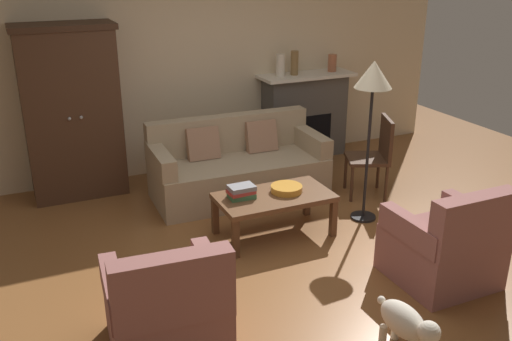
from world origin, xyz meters
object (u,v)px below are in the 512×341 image
armoire (72,112)px  mantel_vase_cream (280,65)px  book_stack (241,192)px  mantel_vase_terracotta (332,63)px  fireplace (305,115)px  dog (406,323)px  armchair_near_left (167,312)px  fruit_bowl (287,189)px  couch (237,168)px  coffee_table (274,200)px  mantel_vase_bronze (295,63)px  armchair_near_right (445,247)px  side_chair_wooden (375,152)px  floor_lamp (373,84)px

armoire → mantel_vase_cream: (2.57, 0.06, 0.31)m
book_stack → mantel_vase_terracotta: mantel_vase_terracotta is taller
fireplace → dog: bearing=-109.2°
armchair_near_left → dog: 1.61m
fruit_bowl → armchair_near_left: size_ratio=0.35×
couch → coffee_table: couch is taller
mantel_vase_bronze → armchair_near_right: size_ratio=0.35×
fireplace → fruit_bowl: (-1.25, -1.90, -0.12)m
fireplace → mantel_vase_cream: 0.79m
couch → mantel_vase_cream: size_ratio=6.98×
book_stack → fruit_bowl: bearing=-5.7°
coffee_table → armchair_near_left: size_ratio=1.25×
fireplace → armchair_near_right: fireplace is taller
coffee_table → side_chair_wooden: bearing=16.1°
couch → floor_lamp: bearing=-49.4°
fireplace → armchair_near_left: bearing=-131.3°
mantel_vase_terracotta → dog: (-1.73, -3.86, -0.99)m
fruit_bowl → armchair_near_left: (-1.56, -1.28, -0.14)m
dog → fruit_bowl: bearing=86.9°
coffee_table → floor_lamp: floor_lamp is taller
armchair_near_right → side_chair_wooden: 1.85m
couch → fruit_bowl: size_ratio=6.35×
fruit_bowl → armchair_near_right: size_ratio=0.35×
armoire → armchair_near_right: bearing=-52.1°
fruit_bowl → fireplace: bearing=56.8°
fireplace → armchair_near_right: (-0.48, -3.26, -0.25)m
couch → floor_lamp: size_ratio=1.19×
fireplace → coffee_table: fireplace is taller
armoire → side_chair_wooden: bearing=-25.3°
fireplace → mantel_vase_terracotta: size_ratio=5.67×
floor_lamp → fireplace: bearing=79.1°
fruit_bowl → couch: bearing=94.6°
mantel_vase_cream → side_chair_wooden: size_ratio=0.31×
mantel_vase_terracotta → floor_lamp: 2.11m
couch → dog: couch is taller
armoire → mantel_vase_cream: bearing=1.3°
armoire → fireplace: bearing=1.5°
coffee_table → mantel_vase_terracotta: size_ratio=4.95×
mantel_vase_bronze → side_chair_wooden: bearing=-80.6°
mantel_vase_terracotta → dog: mantel_vase_terracotta is taller
armchair_near_left → mantel_vase_bronze: bearing=50.4°
dog → book_stack: bearing=99.8°
armoire → floor_lamp: bearing=-36.4°
floor_lamp → armoire: bearing=143.6°
mantel_vase_terracotta → couch: bearing=-153.6°
fireplace → book_stack: fireplace is taller
armchair_near_right → floor_lamp: bearing=85.7°
couch → dog: 3.01m
book_stack → coffee_table: bearing=-11.5°
armoire → dog: bearing=-67.2°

